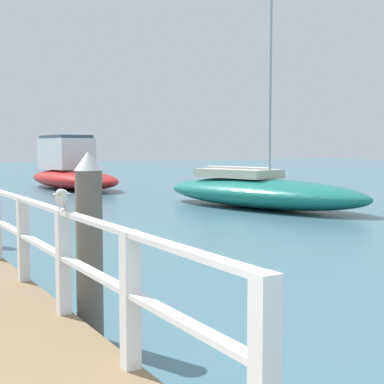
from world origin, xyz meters
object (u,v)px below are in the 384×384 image
(dock_piling_near, at_px, (89,247))
(boat_0, at_px, (71,171))
(seagull_foreground, at_px, (62,196))
(boat_3, at_px, (258,191))

(dock_piling_near, distance_m, boat_0, 22.77)
(seagull_foreground, xyz_separation_m, boat_0, (7.39, 21.99, -0.69))
(dock_piling_near, relative_size, boat_3, 0.18)
(boat_0, xyz_separation_m, boat_3, (2.65, -12.01, -0.34))
(dock_piling_near, height_order, boat_0, boat_0)
(boat_3, bearing_deg, dock_piling_near, 32.04)
(dock_piling_near, xyz_separation_m, boat_0, (7.01, 21.67, -0.12))
(dock_piling_near, relative_size, boat_0, 0.24)
(dock_piling_near, bearing_deg, boat_3, 45.02)
(dock_piling_near, xyz_separation_m, boat_3, (9.65, 9.66, -0.45))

